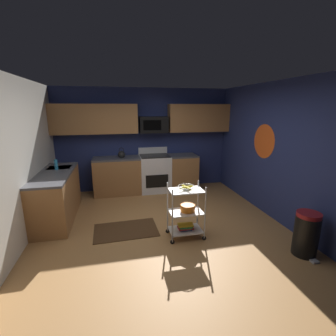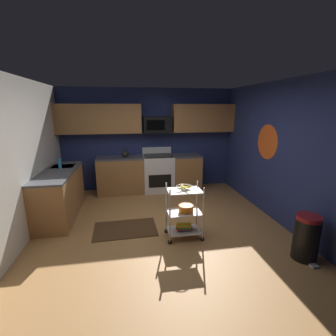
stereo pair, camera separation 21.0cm
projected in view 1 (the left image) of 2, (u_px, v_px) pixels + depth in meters
The scene contains 17 objects.
floor at pixel (163, 231), 4.30m from camera, with size 4.40×4.80×0.04m, color #A87542.
wall_back at pixel (144, 140), 6.28m from camera, with size 4.52×0.06×2.60m, color navy.
wall_left at pixel (13, 165), 3.51m from camera, with size 0.06×4.80×2.60m, color silver.
wall_right at pixel (281, 153), 4.45m from camera, with size 0.06×4.80×2.60m, color navy.
wall_flower_decal at pixel (264, 141), 4.88m from camera, with size 0.69×0.69×0.00m, color #E5591E.
counter_run at pixel (116, 181), 5.55m from camera, with size 3.51×2.37×0.92m.
oven_range at pixel (155, 173), 6.22m from camera, with size 0.76×0.65×1.10m.
upper_cabinets at pixel (143, 119), 5.95m from camera, with size 4.40×0.33×0.70m.
microwave at pixel (154, 125), 6.02m from camera, with size 0.70×0.39×0.40m.
rolling_cart at pixel (186, 212), 3.96m from camera, with size 0.61×0.38×0.91m.
fruit_bowl at pixel (186, 187), 3.86m from camera, with size 0.27×0.27×0.07m.
mixing_bowl_large at pixel (188, 208), 3.95m from camera, with size 0.25×0.25×0.11m.
book_stack at pixel (185, 227), 4.03m from camera, with size 0.26×0.18×0.10m.
kettle at pixel (122, 154), 5.91m from camera, with size 0.21×0.18×0.26m.
dish_soap_bottle at pixel (56, 165), 4.76m from camera, with size 0.06×0.06×0.20m, color #2D8CBF.
trash_can at pixel (306, 234), 3.50m from camera, with size 0.34×0.42×0.66m.
floor_rug at pixel (126, 230), 4.27m from camera, with size 1.10×0.70×0.01m, color #472D19.
Camera 1 is at (-0.75, -3.83, 2.11)m, focal length 25.75 mm.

